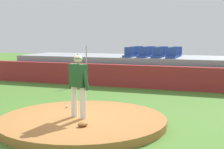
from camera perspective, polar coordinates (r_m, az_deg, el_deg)
The scene contains 20 objects.
ground_plane at distance 8.87m, azimuth -5.19°, elevation -8.78°, with size 60.00×60.00×0.00m, color #487A2B.
pitchers_mound at distance 8.84m, azimuth -5.20°, elevation -8.14°, with size 4.51×4.51×0.21m, color #A96C36.
pitcher at distance 8.60m, azimuth -5.95°, elevation -1.11°, with size 0.73×0.39×1.71m.
baseball at distance 9.99m, azimuth -7.91°, elevation -5.61°, with size 0.07×0.07×0.07m, color white.
fielding_glove at distance 7.94m, azimuth -5.13°, elevation -8.69°, with size 0.30×0.20×0.11m, color brown.
brick_barrier at distance 14.85m, azimuth 5.69°, elevation -0.40°, with size 16.23×0.40×1.05m, color maroon.
fence_post_left at distance 15.74m, azimuth -4.53°, elevation 3.52°, with size 0.06×0.06×0.87m, color silver.
bleacher_platform at distance 16.92m, azimuth 7.52°, elevation 0.94°, with size 14.51×3.41×1.33m, color #8E969B.
stadium_chair_0 at distance 16.00m, azimuth 2.93°, elevation 3.59°, with size 0.48×0.44×0.50m.
stadium_chair_1 at distance 15.76m, azimuth 5.44°, elevation 3.52°, with size 0.48×0.44×0.50m.
stadium_chair_2 at distance 15.60m, azimuth 7.91°, elevation 3.45°, with size 0.48×0.44×0.50m.
stadium_chair_3 at distance 15.52m, azimuth 10.44°, elevation 3.39°, with size 0.48×0.44×0.50m.
stadium_chair_4 at distance 16.88m, azimuth 3.87°, elevation 3.75°, with size 0.48×0.44×0.50m.
stadium_chair_5 at distance 16.69m, azimuth 6.19°, elevation 3.69°, with size 0.48×0.44×0.50m.
stadium_chair_6 at distance 16.51m, azimuth 8.54°, elevation 3.62°, with size 0.48×0.44×0.50m.
stadium_chair_7 at distance 16.37m, azimuth 10.85°, elevation 3.55°, with size 0.48×0.44×0.50m.
stadium_chair_8 at distance 17.73m, azimuth 4.62°, elevation 3.89°, with size 0.48×0.44×0.50m.
stadium_chair_9 at distance 17.52m, azimuth 6.84°, elevation 3.83°, with size 0.48×0.44×0.50m.
stadium_chair_10 at distance 17.37m, azimuth 9.04°, elevation 3.77°, with size 0.48×0.44×0.50m.
stadium_chair_11 at distance 17.26m, azimuth 11.37°, elevation 3.70°, with size 0.48×0.44×0.50m.
Camera 1 is at (3.68, -7.71, 2.38)m, focal length 51.92 mm.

